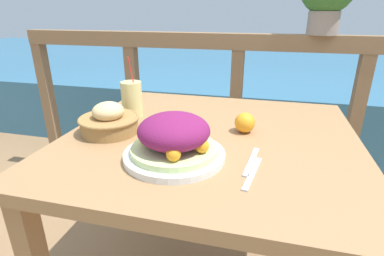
% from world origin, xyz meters
% --- Properties ---
extents(patio_table, '(1.00, 0.96, 0.78)m').
position_xyz_m(patio_table, '(0.00, 0.00, 0.67)').
color(patio_table, '#997047').
rests_on(patio_table, ground_plane).
extents(railing_fence, '(2.80, 0.08, 1.06)m').
position_xyz_m(railing_fence, '(-0.00, 0.83, 0.73)').
color(railing_fence, brown).
rests_on(railing_fence, ground_plane).
extents(sea_backdrop, '(12.00, 4.00, 0.55)m').
position_xyz_m(sea_backdrop, '(0.00, 3.33, 0.27)').
color(sea_backdrop, teal).
rests_on(sea_backdrop, ground_plane).
extents(salad_plate, '(0.30, 0.30, 0.14)m').
position_xyz_m(salad_plate, '(-0.07, -0.20, 0.84)').
color(salad_plate, silver).
rests_on(salad_plate, patio_table).
extents(drink_glass, '(0.08, 0.08, 0.25)m').
position_xyz_m(drink_glass, '(-0.35, 0.12, 0.85)').
color(drink_glass, '#DBCC7F').
rests_on(drink_glass, patio_table).
extents(bread_basket, '(0.21, 0.21, 0.11)m').
position_xyz_m(bread_basket, '(-0.35, -0.07, 0.82)').
color(bread_basket, olive).
rests_on(bread_basket, patio_table).
extents(fork, '(0.04, 0.18, 0.00)m').
position_xyz_m(fork, '(0.15, -0.17, 0.78)').
color(fork, silver).
rests_on(fork, patio_table).
extents(knife, '(0.04, 0.18, 0.00)m').
position_xyz_m(knife, '(0.16, -0.24, 0.78)').
color(knife, silver).
rests_on(knife, patio_table).
extents(orange_near_basket, '(0.07, 0.07, 0.07)m').
position_xyz_m(orange_near_basket, '(0.11, 0.05, 0.81)').
color(orange_near_basket, orange).
rests_on(orange_near_basket, patio_table).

